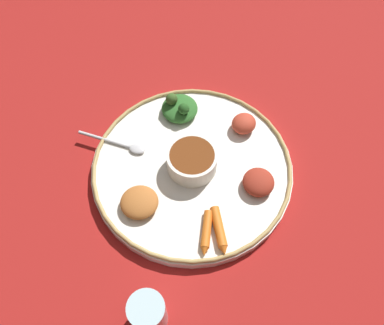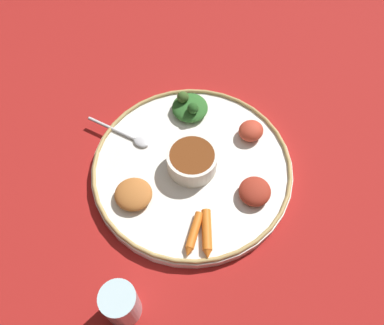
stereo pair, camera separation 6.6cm
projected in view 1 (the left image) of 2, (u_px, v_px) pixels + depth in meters
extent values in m
plane|color=maroon|center=(192.00, 171.00, 0.83)|extent=(2.40, 2.40, 0.00)
cylinder|color=white|center=(192.00, 169.00, 0.82)|extent=(0.40, 0.40, 0.02)
torus|color=tan|center=(192.00, 166.00, 0.81)|extent=(0.40, 0.40, 0.01)
cylinder|color=silver|center=(192.00, 161.00, 0.79)|extent=(0.10, 0.10, 0.04)
cylinder|color=brown|center=(192.00, 156.00, 0.78)|extent=(0.09, 0.09, 0.01)
ellipsoid|color=silver|center=(137.00, 149.00, 0.83)|extent=(0.03, 0.04, 0.01)
cylinder|color=silver|center=(104.00, 139.00, 0.84)|extent=(0.01, 0.12, 0.01)
ellipsoid|color=#2D6628|center=(180.00, 108.00, 0.87)|extent=(0.11, 0.11, 0.03)
sphere|color=#385623|center=(172.00, 99.00, 0.86)|extent=(0.03, 0.03, 0.03)
sphere|color=#23511E|center=(184.00, 109.00, 0.84)|extent=(0.02, 0.02, 0.02)
cylinder|color=orange|center=(207.00, 229.00, 0.73)|extent=(0.07, 0.03, 0.02)
cone|color=orange|center=(204.00, 252.00, 0.71)|extent=(0.02, 0.02, 0.01)
cylinder|color=orange|center=(219.00, 227.00, 0.73)|extent=(0.07, 0.06, 0.02)
cone|color=orange|center=(224.00, 251.00, 0.71)|extent=(0.02, 0.02, 0.02)
ellipsoid|color=maroon|center=(258.00, 182.00, 0.77)|extent=(0.07, 0.07, 0.03)
ellipsoid|color=#B73D28|center=(244.00, 124.00, 0.84)|extent=(0.07, 0.06, 0.03)
ellipsoid|color=#B2662D|center=(139.00, 202.00, 0.75)|extent=(0.10, 0.10, 0.03)
cylinder|color=silver|center=(148.00, 314.00, 0.64)|extent=(0.06, 0.06, 0.09)
cylinder|color=tan|center=(149.00, 316.00, 0.66)|extent=(0.05, 0.05, 0.04)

